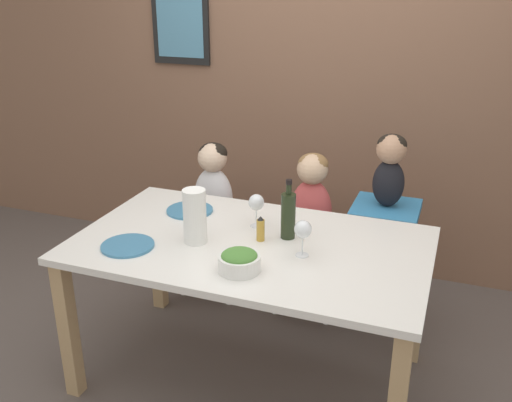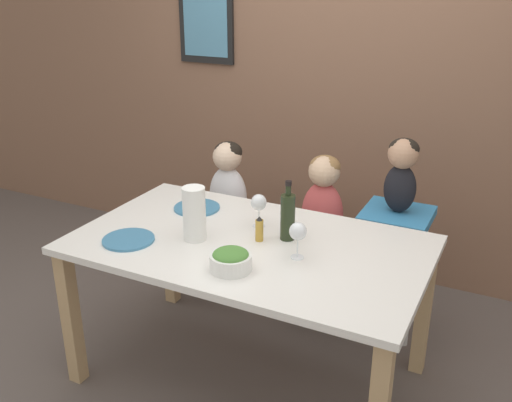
# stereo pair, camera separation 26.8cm
# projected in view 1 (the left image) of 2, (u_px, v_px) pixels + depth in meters

# --- Properties ---
(ground_plane) EXTENTS (14.00, 14.00, 0.00)m
(ground_plane) POSITION_uv_depth(u_px,v_px,m) (251.00, 374.00, 2.97)
(ground_plane) COLOR #564C47
(wall_back) EXTENTS (10.00, 0.09, 2.70)m
(wall_back) POSITION_uv_depth(u_px,v_px,m) (327.00, 71.00, 3.69)
(wall_back) COLOR brown
(wall_back) RESTS_ON ground_plane
(dining_table) EXTENTS (1.66, 0.97, 0.76)m
(dining_table) POSITION_uv_depth(u_px,v_px,m) (251.00, 260.00, 2.72)
(dining_table) COLOR white
(dining_table) RESTS_ON ground_plane
(chair_far_left) EXTENTS (0.43, 0.43, 0.45)m
(chair_far_left) POSITION_uv_depth(u_px,v_px,m) (215.00, 235.00, 3.65)
(chair_far_left) COLOR silver
(chair_far_left) RESTS_ON ground_plane
(chair_far_center) EXTENTS (0.43, 0.43, 0.45)m
(chair_far_center) POSITION_uv_depth(u_px,v_px,m) (309.00, 250.00, 3.45)
(chair_far_center) COLOR silver
(chair_far_center) RESTS_ON ground_plane
(chair_right_highchair) EXTENTS (0.36, 0.36, 0.73)m
(chair_right_highchair) POSITION_uv_depth(u_px,v_px,m) (384.00, 231.00, 3.24)
(chair_right_highchair) COLOR silver
(chair_right_highchair) RESTS_ON ground_plane
(person_child_left) EXTENTS (0.25, 0.19, 0.54)m
(person_child_left) POSITION_uv_depth(u_px,v_px,m) (213.00, 183.00, 3.52)
(person_child_left) COLOR silver
(person_child_left) RESTS_ON chair_far_left
(person_child_center) EXTENTS (0.25, 0.19, 0.54)m
(person_child_center) POSITION_uv_depth(u_px,v_px,m) (312.00, 196.00, 3.32)
(person_child_center) COLOR #C64C4C
(person_child_center) RESTS_ON chair_far_center
(person_baby_right) EXTENTS (0.17, 0.17, 0.41)m
(person_baby_right) POSITION_uv_depth(u_px,v_px,m) (390.00, 164.00, 3.09)
(person_baby_right) COLOR black
(person_baby_right) RESTS_ON chair_right_highchair
(wine_bottle) EXTENTS (0.07, 0.07, 0.29)m
(wine_bottle) POSITION_uv_depth(u_px,v_px,m) (288.00, 214.00, 2.69)
(wine_bottle) COLOR #232D19
(wine_bottle) RESTS_ON dining_table
(paper_towel_roll) EXTENTS (0.11, 0.11, 0.26)m
(paper_towel_roll) POSITION_uv_depth(u_px,v_px,m) (195.00, 216.00, 2.64)
(paper_towel_roll) COLOR white
(paper_towel_roll) RESTS_ON dining_table
(wine_glass_near) EXTENTS (0.08, 0.08, 0.17)m
(wine_glass_near) POSITION_uv_depth(u_px,v_px,m) (303.00, 230.00, 2.51)
(wine_glass_near) COLOR white
(wine_glass_near) RESTS_ON dining_table
(wine_glass_far) EXTENTS (0.08, 0.08, 0.17)m
(wine_glass_far) POSITION_uv_depth(u_px,v_px,m) (256.00, 203.00, 2.80)
(wine_glass_far) COLOR white
(wine_glass_far) RESTS_ON dining_table
(salad_bowl_large) EXTENTS (0.18, 0.18, 0.09)m
(salad_bowl_large) POSITION_uv_depth(u_px,v_px,m) (239.00, 261.00, 2.41)
(salad_bowl_large) COLOR white
(salad_bowl_large) RESTS_ON dining_table
(dinner_plate_front_left) EXTENTS (0.25, 0.25, 0.01)m
(dinner_plate_front_left) POSITION_uv_depth(u_px,v_px,m) (128.00, 246.00, 2.63)
(dinner_plate_front_left) COLOR teal
(dinner_plate_front_left) RESTS_ON dining_table
(dinner_plate_back_left) EXTENTS (0.25, 0.25, 0.01)m
(dinner_plate_back_left) POSITION_uv_depth(u_px,v_px,m) (190.00, 210.00, 3.03)
(dinner_plate_back_left) COLOR teal
(dinner_plate_back_left) RESTS_ON dining_table
(condiment_bottle_hot_sauce) EXTENTS (0.04, 0.04, 0.12)m
(condiment_bottle_hot_sauce) POSITION_uv_depth(u_px,v_px,m) (261.00, 229.00, 2.68)
(condiment_bottle_hot_sauce) COLOR #BC8E33
(condiment_bottle_hot_sauce) RESTS_ON dining_table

